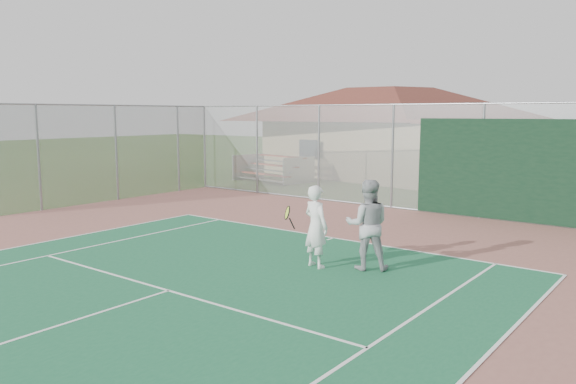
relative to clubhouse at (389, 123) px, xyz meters
The scene contains 6 objects.
back_fence 12.21m from the clubhouse, 48.76° to the right, with size 20.08×0.11×3.53m.
side_fence_left 14.26m from the clubhouse, 106.71° to the right, with size 0.08×9.00×3.50m.
clubhouse is the anchor object (origin of this frame).
bleachers 6.80m from the clubhouse, 119.16° to the right, with size 3.47×2.30×1.21m.
player_white_front 18.32m from the clubhouse, 67.07° to the right, with size 1.07×0.76×1.72m.
player_grey_back 18.24m from the clubhouse, 63.71° to the right, with size 1.14×1.07×1.86m.
Camera 1 is at (7.71, -0.05, 3.20)m, focal length 35.00 mm.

